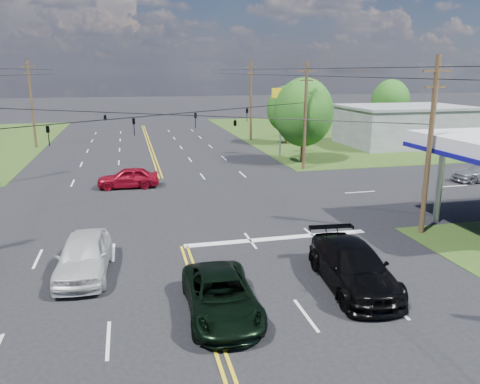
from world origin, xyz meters
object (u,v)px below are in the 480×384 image
object	(u,v)px
suv_black	(353,266)
tree_right_a	(304,112)
pole_right_far	(251,100)
tree_far_r	(390,101)
tree_right_b	(287,109)
retail_ne	(403,127)
pole_ne	(305,115)
pole_se	(430,145)
pole_left_far	(32,103)
pickup_dkgreen	(221,296)
pickup_white	(84,256)

from	to	relation	value
suv_black	tree_right_a	bearing A→B (deg)	78.79
pole_right_far	tree_far_r	xyz separation A→B (m)	(21.00, 2.00, -0.62)
tree_right_b	retail_ne	bearing A→B (deg)	-16.50
retail_ne	pole_ne	bearing A→B (deg)	-147.09
tree_right_a	tree_far_r	xyz separation A→B (m)	(20.00, 18.00, -0.33)
retail_ne	tree_far_r	bearing A→B (deg)	68.20
pole_ne	tree_right_b	distance (m)	15.42
pole_se	pole_right_far	world-z (taller)	pole_right_far
pole_ne	pole_left_far	bearing A→B (deg)	143.84
pole_left_far	pole_ne	bearing A→B (deg)	-36.16
tree_far_r	suv_black	size ratio (longest dim) A/B	1.25
pole_ne	tree_right_a	distance (m)	3.16
pole_se	suv_black	size ratio (longest dim) A/B	1.55
pole_se	suv_black	distance (m)	9.39
retail_ne	pole_se	size ratio (longest dim) A/B	1.47
pole_se	pickup_dkgreen	distance (m)	14.56
pole_ne	tree_right_b	world-z (taller)	pole_ne
pole_right_far	tree_right_a	world-z (taller)	pole_right_far
pole_ne	suv_black	bearing A→B (deg)	-106.23
pickup_dkgreen	retail_ne	bearing A→B (deg)	51.79
tree_right_a	tree_right_b	xyz separation A→B (m)	(2.50, 12.00, -0.65)
suv_black	pickup_white	xyz separation A→B (m)	(-10.91, 3.77, 0.01)
pole_left_far	tree_right_b	distance (m)	29.79
pole_ne	pickup_white	bearing A→B (deg)	-132.30
tree_far_r	pickup_dkgreen	bearing A→B (deg)	-126.55
pole_se	pole_right_far	xyz separation A→B (m)	(0.00, 37.00, 0.25)
tree_right_a	tree_far_r	bearing A→B (deg)	41.99
pole_right_far	suv_black	size ratio (longest dim) A/B	1.64
tree_far_r	pickup_white	bearing A→B (deg)	-133.74
pole_se	pickup_dkgreen	size ratio (longest dim) A/B	1.76
tree_far_r	retail_ne	bearing A→B (deg)	-111.80
pole_right_far	tree_right_b	size ratio (longest dim) A/B	1.41
retail_ne	pickup_dkgreen	world-z (taller)	retail_ne
pickup_dkgreen	pole_se	bearing A→B (deg)	28.11
pickup_dkgreen	suv_black	bearing A→B (deg)	11.96
pole_se	pickup_white	world-z (taller)	pole_se
pole_right_far	tree_right_b	bearing A→B (deg)	-48.81
tree_right_a	tree_far_r	world-z (taller)	tree_right_a
pickup_dkgreen	pole_ne	bearing A→B (deg)	64.44
pickup_dkgreen	pickup_white	world-z (taller)	pickup_white
pole_right_far	pickup_white	xyz separation A→B (m)	(-17.64, -38.39, -4.27)
tree_right_b	pickup_dkgreen	distance (m)	42.47
tree_far_r	pole_ne	bearing A→B (deg)	-135.00
pole_se	suv_black	bearing A→B (deg)	-142.59
pole_right_far	tree_far_r	size ratio (longest dim) A/B	1.31
pole_se	suv_black	world-z (taller)	pole_se
tree_right_b	pickup_dkgreen	xyz separation A→B (m)	(-16.00, -39.19, -3.47)
pole_se	pole_left_far	bearing A→B (deg)	125.10
retail_ne	pole_ne	size ratio (longest dim) A/B	1.47
pole_right_far	pole_se	bearing A→B (deg)	-90.00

